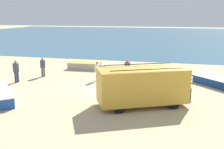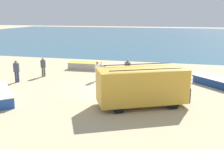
{
  "view_description": "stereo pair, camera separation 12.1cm",
  "coord_description": "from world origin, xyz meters",
  "px_view_note": "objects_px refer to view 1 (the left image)",
  "views": [
    {
      "loc": [
        4.82,
        -17.97,
        5.41
      ],
      "look_at": [
        0.24,
        0.6,
        1.0
      ],
      "focal_mm": 42.0,
      "sensor_mm": 36.0,
      "label": 1
    },
    {
      "loc": [
        4.93,
        -17.94,
        5.41
      ],
      "look_at": [
        0.24,
        0.6,
        1.0
      ],
      "focal_mm": 42.0,
      "sensor_mm": 36.0,
      "label": 2
    }
  ],
  "objects_px": {
    "fishing_rowboat_2": "(221,82)",
    "fisherman_3": "(97,69)",
    "fisherman_2": "(127,68)",
    "parked_van": "(143,86)",
    "fishing_rowboat_0": "(86,66)",
    "fisherman_0": "(16,69)",
    "fisherman_1": "(43,65)"
  },
  "relations": [
    {
      "from": "fisherman_3",
      "to": "fishing_rowboat_0",
      "type": "bearing_deg",
      "value": -45.15
    },
    {
      "from": "fisherman_2",
      "to": "fisherman_3",
      "type": "xyz_separation_m",
      "value": [
        -2.45,
        -0.5,
        -0.13
      ]
    },
    {
      "from": "parked_van",
      "to": "fisherman_1",
      "type": "bearing_deg",
      "value": 123.83
    },
    {
      "from": "fisherman_0",
      "to": "fisherman_2",
      "type": "distance_m",
      "value": 9.02
    },
    {
      "from": "fishing_rowboat_0",
      "to": "fisherman_0",
      "type": "height_order",
      "value": "fisherman_0"
    },
    {
      "from": "fisherman_3",
      "to": "fisherman_2",
      "type": "bearing_deg",
      "value": -153.68
    },
    {
      "from": "fisherman_1",
      "to": "fisherman_2",
      "type": "distance_m",
      "value": 7.54
    },
    {
      "from": "fisherman_0",
      "to": "fisherman_2",
      "type": "bearing_deg",
      "value": 61.86
    },
    {
      "from": "fishing_rowboat_2",
      "to": "fisherman_0",
      "type": "relative_size",
      "value": 2.6
    },
    {
      "from": "fishing_rowboat_2",
      "to": "fisherman_0",
      "type": "distance_m",
      "value": 16.13
    },
    {
      "from": "parked_van",
      "to": "fisherman_3",
      "type": "height_order",
      "value": "parked_van"
    },
    {
      "from": "fisherman_1",
      "to": "fisherman_3",
      "type": "bearing_deg",
      "value": 61.61
    },
    {
      "from": "fishing_rowboat_0",
      "to": "fisherman_2",
      "type": "relative_size",
      "value": 2.16
    },
    {
      "from": "fisherman_1",
      "to": "fisherman_3",
      "type": "relative_size",
      "value": 1.05
    },
    {
      "from": "parked_van",
      "to": "fisherman_1",
      "type": "xyz_separation_m",
      "value": [
        -9.54,
        5.52,
        -0.26
      ]
    },
    {
      "from": "fishing_rowboat_0",
      "to": "fishing_rowboat_2",
      "type": "xyz_separation_m",
      "value": [
        12.22,
        -3.81,
        -0.02
      ]
    },
    {
      "from": "parked_van",
      "to": "fisherman_2",
      "type": "distance_m",
      "value": 6.12
    },
    {
      "from": "fisherman_2",
      "to": "fisherman_3",
      "type": "height_order",
      "value": "fisherman_2"
    },
    {
      "from": "fishing_rowboat_2",
      "to": "fisherman_3",
      "type": "distance_m",
      "value": 9.75
    },
    {
      "from": "fisherman_0",
      "to": "fisherman_3",
      "type": "distance_m",
      "value": 6.54
    },
    {
      "from": "fishing_rowboat_0",
      "to": "fisherman_1",
      "type": "xyz_separation_m",
      "value": [
        -2.59,
        -4.06,
        0.67
      ]
    },
    {
      "from": "fisherman_3",
      "to": "parked_van",
      "type": "bearing_deg",
      "value": 144.83
    },
    {
      "from": "fishing_rowboat_2",
      "to": "fisherman_1",
      "type": "height_order",
      "value": "fisherman_1"
    },
    {
      "from": "fishing_rowboat_2",
      "to": "fisherman_3",
      "type": "relative_size",
      "value": 2.93
    },
    {
      "from": "fisherman_2",
      "to": "fishing_rowboat_2",
      "type": "bearing_deg",
      "value": -7.13
    },
    {
      "from": "fishing_rowboat_0",
      "to": "fisherman_2",
      "type": "height_order",
      "value": "fisherman_2"
    },
    {
      "from": "fishing_rowboat_2",
      "to": "fisherman_1",
      "type": "distance_m",
      "value": 14.83
    },
    {
      "from": "parked_van",
      "to": "fisherman_1",
      "type": "distance_m",
      "value": 11.02
    },
    {
      "from": "fisherman_0",
      "to": "fisherman_1",
      "type": "bearing_deg",
      "value": 110.39
    },
    {
      "from": "fishing_rowboat_2",
      "to": "fishing_rowboat_0",
      "type": "bearing_deg",
      "value": 28.88
    },
    {
      "from": "parked_van",
      "to": "fisherman_0",
      "type": "bearing_deg",
      "value": 137.46
    },
    {
      "from": "fisherman_1",
      "to": "fishing_rowboat_0",
      "type": "bearing_deg",
      "value": 121.74
    }
  ]
}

